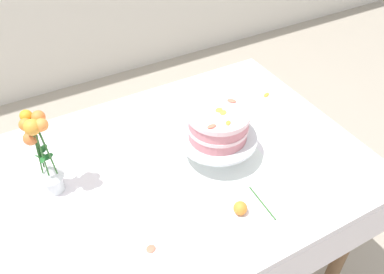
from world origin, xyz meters
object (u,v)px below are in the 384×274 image
at_px(flower_vase, 44,155).
at_px(layer_cake, 218,124).
at_px(fallen_rose, 241,208).
at_px(dining_table, 179,185).
at_px(cake_stand, 217,140).

bearing_deg(flower_vase, layer_cake, -12.41).
bearing_deg(layer_cake, fallen_rose, -104.83).
height_order(layer_cake, flower_vase, flower_vase).
relative_size(flower_vase, fallen_rose, 2.15).
height_order(dining_table, layer_cake, layer_cake).
bearing_deg(flower_vase, dining_table, -15.64).
xyz_separation_m(cake_stand, flower_vase, (-0.58, 0.13, 0.09)).
bearing_deg(flower_vase, cake_stand, -12.40).
xyz_separation_m(dining_table, flower_vase, (-0.42, 0.12, 0.26)).
distance_m(cake_stand, flower_vase, 0.60).
height_order(flower_vase, fallen_rose, flower_vase).
height_order(cake_stand, flower_vase, flower_vase).
relative_size(cake_stand, flower_vase, 0.86).
bearing_deg(fallen_rose, flower_vase, 142.23).
height_order(dining_table, cake_stand, cake_stand).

